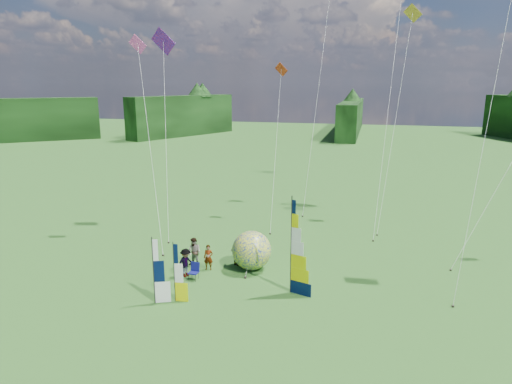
% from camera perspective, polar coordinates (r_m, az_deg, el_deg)
% --- Properties ---
extents(ground, '(220.00, 220.00, 0.00)m').
position_cam_1_polar(ground, '(23.41, -0.07, -15.65)').
color(ground, '#367324').
rests_on(ground, ground).
extents(treeline_ring, '(210.00, 210.00, 8.00)m').
position_cam_1_polar(treeline_ring, '(21.74, -0.07, -6.41)').
color(treeline_ring, '#22551B').
rests_on(treeline_ring, ground).
extents(feather_banner_main, '(1.40, 0.52, 5.35)m').
position_cam_1_polar(feather_banner_main, '(25.09, 4.40, -6.88)').
color(feather_banner_main, '#051035').
rests_on(feather_banner_main, ground).
extents(side_banner_left, '(0.92, 0.21, 3.24)m').
position_cam_1_polar(side_banner_left, '(24.82, -10.19, -9.93)').
color(side_banner_left, '#D5D000').
rests_on(side_banner_left, ground).
extents(side_banner_far, '(1.01, 0.48, 3.56)m').
position_cam_1_polar(side_banner_far, '(24.77, -12.70, -9.70)').
color(side_banner_far, white).
rests_on(side_banner_far, ground).
extents(bol_inflatable, '(3.19, 3.19, 2.46)m').
position_cam_1_polar(bol_inflatable, '(28.60, -0.56, -7.31)').
color(bol_inflatable, navy).
rests_on(bol_inflatable, ground).
extents(spectator_a, '(0.63, 0.46, 1.61)m').
position_cam_1_polar(spectator_a, '(28.80, -5.97, -8.14)').
color(spectator_a, '#66594C').
rests_on(spectator_a, ground).
extents(spectator_b, '(1.00, 0.69, 1.87)m').
position_cam_1_polar(spectator_b, '(29.39, -7.71, -7.47)').
color(spectator_b, '#66594C').
rests_on(spectator_b, ground).
extents(spectator_c, '(0.90, 1.20, 1.76)m').
position_cam_1_polar(spectator_c, '(27.99, -8.78, -8.73)').
color(spectator_c, '#66594C').
rests_on(spectator_c, ground).
extents(spectator_d, '(1.11, 0.91, 1.78)m').
position_cam_1_polar(spectator_d, '(29.28, -2.40, -7.53)').
color(spectator_d, '#66594C').
rests_on(spectator_d, ground).
extents(camp_chair, '(0.63, 0.63, 1.03)m').
position_cam_1_polar(camp_chair, '(27.63, -7.82, -9.82)').
color(camp_chair, '#0C0F4F').
rests_on(camp_chair, ground).
extents(kite_whale, '(9.68, 17.51, 21.14)m').
position_cam_1_polar(kite_whale, '(39.96, 16.39, 11.82)').
color(kite_whale, black).
rests_on(kite_whale, ground).
extents(kite_rainbow_delta, '(7.94, 11.05, 16.46)m').
position_cam_1_polar(kite_rainbow_delta, '(35.72, -11.28, 8.19)').
color(kite_rainbow_delta, '#DD204D').
rests_on(kite_rainbow_delta, ground).
extents(kite_parafoil, '(7.60, 11.43, 20.71)m').
position_cam_1_polar(kite_parafoil, '(27.82, 27.24, 9.90)').
color(kite_parafoil, '#CF2C50').
rests_on(kite_parafoil, ground).
extents(small_kite_red, '(4.71, 9.00, 13.47)m').
position_cam_1_polar(small_kite_red, '(37.02, 2.52, 6.29)').
color(small_kite_red, red).
rests_on(small_kite_red, ground).
extents(small_kite_orange, '(6.36, 10.43, 18.17)m').
position_cam_1_polar(small_kite_orange, '(38.06, 17.10, 9.47)').
color(small_kite_orange, '#F7A831').
rests_on(small_kite_orange, ground).
extents(small_kite_yellow, '(8.56, 8.00, 11.81)m').
position_cam_1_polar(small_kite_yellow, '(32.66, 28.44, 2.19)').
color(small_kite_yellow, yellow).
rests_on(small_kite_yellow, ground).
extents(small_kite_pink, '(6.44, 7.91, 15.33)m').
position_cam_1_polar(small_kite_pink, '(33.09, -13.18, 6.70)').
color(small_kite_pink, '#FF4DBB').
rests_on(small_kite_pink, ground).
extents(small_kite_green, '(6.01, 12.37, 21.74)m').
position_cam_1_polar(small_kite_green, '(42.81, 7.73, 12.72)').
color(small_kite_green, green).
rests_on(small_kite_green, ground).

